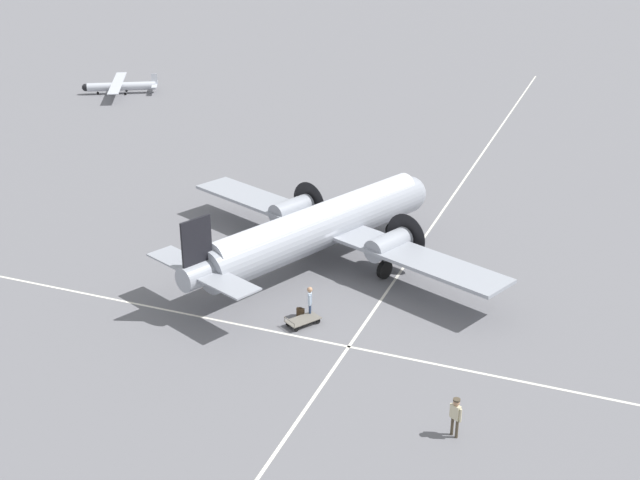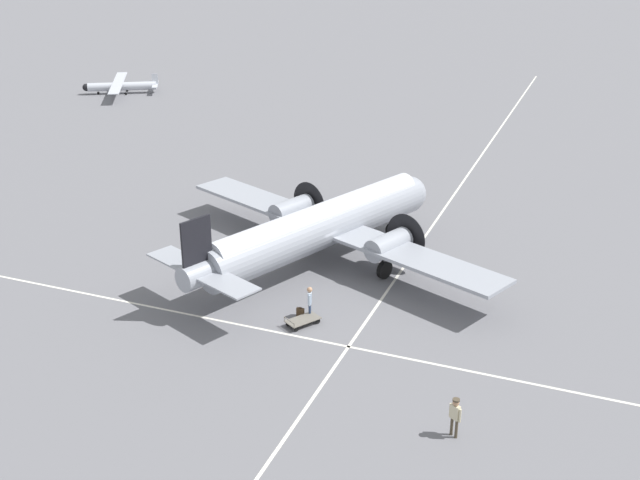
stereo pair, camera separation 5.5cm
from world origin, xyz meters
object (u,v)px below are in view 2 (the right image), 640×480
baggage_cart (303,320)px  light_aircraft_distant (120,86)px  crew_foreground (455,413)px  traffic_cone (207,282)px  passenger_boarding (310,299)px  airliner_main (324,225)px  suitcase_near_door (300,313)px

baggage_cart → light_aircraft_distant: light_aircraft_distant is taller
crew_foreground → traffic_cone: 18.12m
passenger_boarding → baggage_cart: bearing=157.0°
baggage_cart → crew_foreground: bearing=-92.1°
airliner_main → light_aircraft_distant: size_ratio=2.21×
passenger_boarding → light_aircraft_distant: 55.85m
airliner_main → crew_foreground: bearing=-118.6°
airliner_main → traffic_cone: size_ratio=37.76×
light_aircraft_distant → traffic_cone: size_ratio=17.06×
baggage_cart → passenger_boarding: bearing=28.5°
passenger_boarding → traffic_cone: passenger_boarding is taller
passenger_boarding → traffic_cone: size_ratio=2.96×
crew_foreground → passenger_boarding: (9.30, -7.15, -0.04)m
passenger_boarding → baggage_cart: size_ratio=0.89×
crew_foreground → passenger_boarding: size_ratio=1.02×
crew_foreground → light_aircraft_distant: (48.41, -47.02, -0.28)m
crew_foreground → traffic_cone: crew_foreground is taller
baggage_cart → traffic_cone: traffic_cone is taller
airliner_main → suitcase_near_door: bearing=-146.5°
airliner_main → baggage_cart: (-1.73, 7.57, -2.18)m
suitcase_near_door → traffic_cone: size_ratio=0.98×
crew_foreground → airliner_main: bearing=157.1°
airliner_main → light_aircraft_distant: airliner_main is taller
light_aircraft_distant → traffic_cone: 50.43m
crew_foreground → suitcase_near_door: (9.77, -6.97, -0.86)m
passenger_boarding → traffic_cone: (6.76, -1.19, -0.81)m
suitcase_near_door → crew_foreground: bearing=144.5°
baggage_cart → suitcase_near_door: bearing=63.1°
suitcase_near_door → baggage_cart: (-0.42, 0.69, -0.01)m
traffic_cone → airliner_main: bearing=-132.0°
traffic_cone → baggage_cart: bearing=163.0°
crew_foreground → baggage_cart: size_ratio=0.91×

